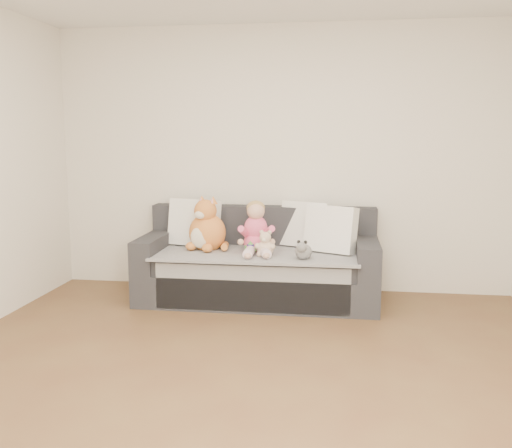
{
  "coord_description": "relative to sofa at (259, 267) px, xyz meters",
  "views": [
    {
      "loc": [
        0.55,
        -3.14,
        1.55
      ],
      "look_at": [
        -0.16,
        1.87,
        0.75
      ],
      "focal_mm": 40.0,
      "sensor_mm": 36.0,
      "label": 1
    }
  ],
  "objects": [
    {
      "name": "cushion_right_back",
      "position": [
        0.42,
        0.22,
        0.38
      ],
      "size": [
        0.52,
        0.38,
        0.45
      ],
      "rotation": [
        0.0,
        0.0,
        -0.41
      ],
      "color": "white",
      "rests_on": "sofa"
    },
    {
      "name": "sippy_cup",
      "position": [
        -0.05,
        -0.18,
        0.22
      ],
      "size": [
        0.1,
        0.08,
        0.11
      ],
      "rotation": [
        0.0,
        0.0,
        0.29
      ],
      "color": "#3E338B",
      "rests_on": "sofa"
    },
    {
      "name": "plush_cat",
      "position": [
        -0.49,
        -0.04,
        0.36
      ],
      "size": [
        0.41,
        0.37,
        0.53
      ],
      "rotation": [
        0.0,
        0.0,
        -0.38
      ],
      "color": "orange",
      "rests_on": "sofa"
    },
    {
      "name": "cushion_right_front",
      "position": [
        0.67,
        -0.01,
        0.38
      ],
      "size": [
        0.51,
        0.39,
        0.44
      ],
      "rotation": [
        0.0,
        0.0,
        -0.43
      ],
      "color": "white",
      "rests_on": "sofa"
    },
    {
      "name": "cushion_left",
      "position": [
        -0.65,
        0.14,
        0.39
      ],
      "size": [
        0.53,
        0.33,
        0.47
      ],
      "rotation": [
        0.0,
        0.0,
        -0.24
      ],
      "color": "white",
      "rests_on": "sofa"
    },
    {
      "name": "plush_cow",
      "position": [
        0.44,
        -0.35,
        0.24
      ],
      "size": [
        0.15,
        0.22,
        0.18
      ],
      "rotation": [
        0.0,
        0.0,
        -0.13
      ],
      "color": "white",
      "rests_on": "sofa"
    },
    {
      "name": "sofa",
      "position": [
        0.0,
        0.0,
        0.0
      ],
      "size": [
        2.2,
        0.94,
        0.85
      ],
      "color": "#25252A",
      "rests_on": "ground"
    },
    {
      "name": "room_shell",
      "position": [
        0.16,
        -1.64,
        0.99
      ],
      "size": [
        5.0,
        5.0,
        5.0
      ],
      "color": "brown",
      "rests_on": "ground"
    },
    {
      "name": "toddler",
      "position": [
        -0.01,
        -0.11,
        0.36
      ],
      "size": [
        0.34,
        0.49,
        0.48
      ],
      "rotation": [
        0.0,
        0.0,
        0.17
      ],
      "color": "#EB5379",
      "rests_on": "sofa"
    },
    {
      "name": "teddy_bear",
      "position": [
        0.09,
        -0.26,
        0.26
      ],
      "size": [
        0.19,
        0.14,
        0.24
      ],
      "rotation": [
        0.0,
        0.0,
        -0.12
      ],
      "color": "tan",
      "rests_on": "sofa"
    }
  ]
}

